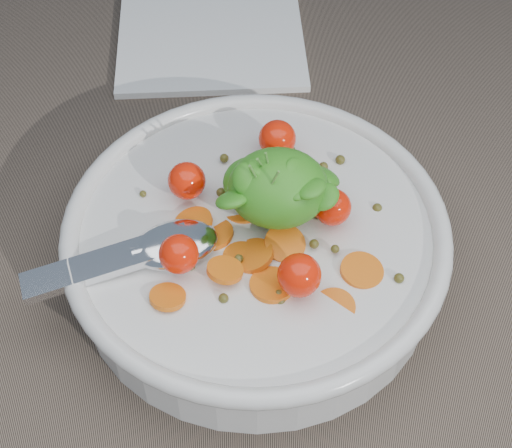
{
  "coord_description": "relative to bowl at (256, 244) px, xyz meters",
  "views": [
    {
      "loc": [
        0.01,
        -0.35,
        0.46
      ],
      "look_at": [
        0.01,
        -0.02,
        0.05
      ],
      "focal_mm": 55.0,
      "sensor_mm": 36.0,
      "label": 1
    }
  ],
  "objects": [
    {
      "name": "bowl",
      "position": [
        0.0,
        0.0,
        0.0
      ],
      "size": [
        0.28,
        0.26,
        0.11
      ],
      "color": "silver",
      "rests_on": "ground"
    },
    {
      "name": "ground",
      "position": [
        -0.01,
        0.02,
        -0.03
      ],
      "size": [
        6.0,
        6.0,
        0.0
      ],
      "primitive_type": "plane",
      "color": "#756454",
      "rests_on": "ground"
    },
    {
      "name": "napkin",
      "position": [
        -0.04,
        0.26,
        -0.03
      ],
      "size": [
        0.18,
        0.16,
        0.01
      ],
      "primitive_type": "cube",
      "rotation": [
        0.0,
        0.0,
        0.05
      ],
      "color": "white",
      "rests_on": "ground"
    }
  ]
}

